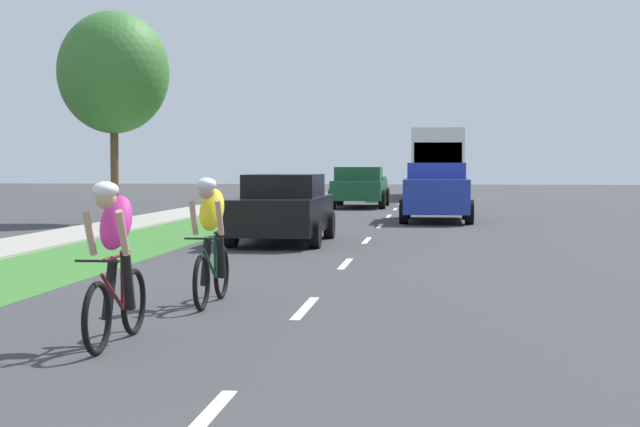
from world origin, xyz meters
TOP-DOWN VIEW (x-y plane):
  - ground_plane at (0.00, 20.00)m, footprint 120.00×120.00m
  - grass_verge at (-4.99, 20.00)m, footprint 2.60×70.00m
  - sidewalk_concrete at (-7.27, 20.00)m, footprint 1.96×70.00m
  - lane_markings_center at (0.00, 24.00)m, footprint 0.12×52.71m
  - cyclist_lead at (-1.49, 6.21)m, footprint 0.42×1.72m
  - cyclist_trailing at (-1.19, 8.84)m, footprint 0.42×1.72m
  - sedan_black at (-1.80, 18.10)m, footprint 1.98×4.30m
  - suv_blue at (1.59, 26.50)m, footprint 2.15×4.70m
  - pickup_dark_green at (-1.50, 35.61)m, footprint 2.22×5.10m
  - bus_white at (1.66, 47.82)m, footprint 2.78×11.60m
  - street_tree_near at (-7.91, 24.46)m, footprint 3.28×3.28m

SIDE VIEW (x-z plane):
  - ground_plane at x=0.00m, z-range 0.00..0.00m
  - grass_verge at x=-4.99m, z-range 0.00..0.01m
  - lane_markings_center at x=0.00m, z-range 0.00..0.01m
  - sidewalk_concrete at x=-7.27m, z-range -0.05..0.06m
  - sedan_black at x=-1.80m, z-range 0.01..1.53m
  - cyclist_lead at x=-1.49m, z-range 0.02..1.60m
  - cyclist_trailing at x=-1.19m, z-range 0.02..1.60m
  - pickup_dark_green at x=-1.50m, z-range 0.01..1.65m
  - suv_blue at x=1.59m, z-range 0.05..1.84m
  - bus_white at x=1.66m, z-range 0.24..3.72m
  - street_tree_near at x=-7.91m, z-range 1.31..7.57m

